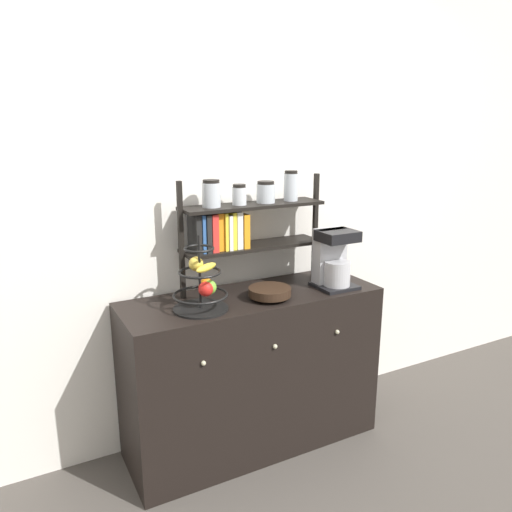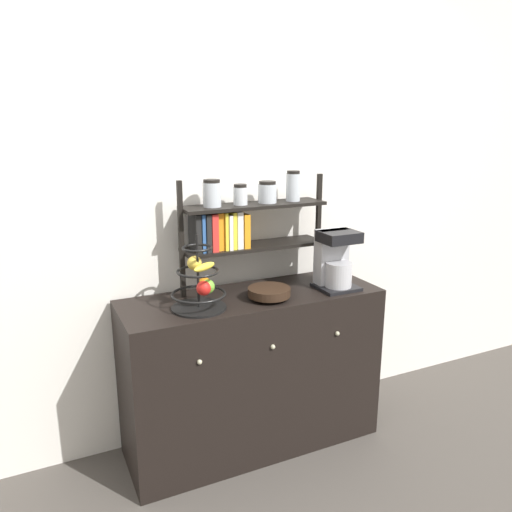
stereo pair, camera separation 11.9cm
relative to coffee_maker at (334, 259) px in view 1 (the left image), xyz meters
The scene contains 7 objects.
ground_plane 1.15m from the coffee_maker, 160.91° to the right, with size 12.00×12.00×0.00m, color #47423D.
wall_back 0.64m from the coffee_maker, 142.33° to the left, with size 7.00×0.05×2.60m, color silver.
sideboard 0.76m from the coffee_maker, behind, with size 1.39×0.49×0.88m.
coffee_maker is the anchor object (origin of this frame).
fruit_stand 0.77m from the coffee_maker, behind, with size 0.27×0.27×0.37m.
wooden_bowl 0.43m from the coffee_maker, behind, with size 0.22×0.22×0.06m.
shelf_hutch 0.56m from the coffee_maker, 156.20° to the left, with size 0.84×0.20×0.63m.
Camera 1 is at (-1.15, -1.97, 1.75)m, focal length 35.00 mm.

